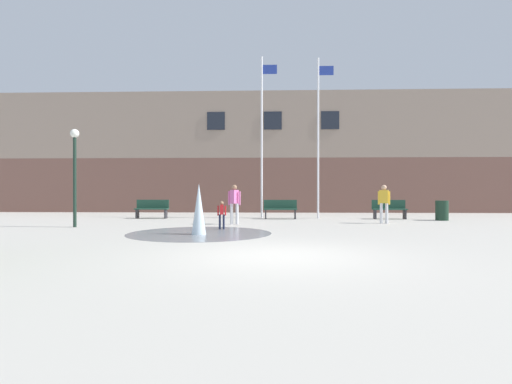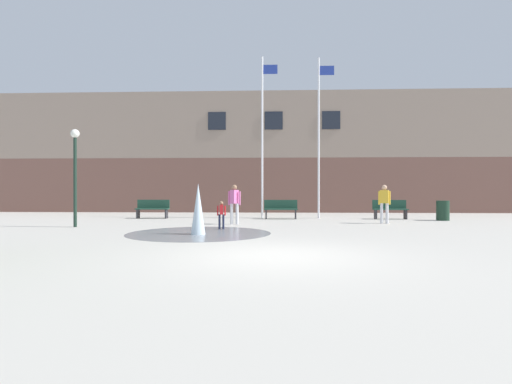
{
  "view_description": "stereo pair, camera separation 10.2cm",
  "coord_description": "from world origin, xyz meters",
  "px_view_note": "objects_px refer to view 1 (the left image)",
  "views": [
    {
      "loc": [
        -0.14,
        -8.3,
        1.36
      ],
      "look_at": [
        -0.72,
        7.5,
        1.3
      ],
      "focal_mm": 28.0,
      "sensor_mm": 36.0,
      "label": 1
    },
    {
      "loc": [
        -0.04,
        -8.3,
        1.36
      ],
      "look_at": [
        -0.72,
        7.5,
        1.3
      ],
      "focal_mm": 28.0,
      "sensor_mm": 36.0,
      "label": 2
    }
  ],
  "objects_px": {
    "adult_watching": "(384,201)",
    "trash_can": "(442,210)",
    "park_bench_center": "(152,209)",
    "park_bench_far_right": "(389,209)",
    "park_bench_near_trashcan": "(280,209)",
    "lamp_post_left_lane": "(75,163)",
    "child_running": "(222,213)",
    "flagpole_left": "(262,132)",
    "teen_by_trashcan": "(234,201)",
    "flagpole_right": "(319,133)"
  },
  "relations": [
    {
      "from": "adult_watching",
      "to": "flagpole_right",
      "type": "distance_m",
      "value": 4.99
    },
    {
      "from": "teen_by_trashcan",
      "to": "lamp_post_left_lane",
      "type": "relative_size",
      "value": 0.44
    },
    {
      "from": "park_bench_near_trashcan",
      "to": "child_running",
      "type": "bearing_deg",
      "value": -112.68
    },
    {
      "from": "flagpole_left",
      "to": "park_bench_near_trashcan",
      "type": "bearing_deg",
      "value": -30.6
    },
    {
      "from": "adult_watching",
      "to": "trash_can",
      "type": "xyz_separation_m",
      "value": [
        3.12,
        1.81,
        -0.48
      ]
    },
    {
      "from": "park_bench_far_right",
      "to": "lamp_post_left_lane",
      "type": "distance_m",
      "value": 13.89
    },
    {
      "from": "child_running",
      "to": "teen_by_trashcan",
      "type": "bearing_deg",
      "value": -14.92
    },
    {
      "from": "park_bench_near_trashcan",
      "to": "lamp_post_left_lane",
      "type": "relative_size",
      "value": 0.44
    },
    {
      "from": "park_bench_near_trashcan",
      "to": "adult_watching",
      "type": "xyz_separation_m",
      "value": [
        4.21,
        -2.5,
        0.45
      ]
    },
    {
      "from": "park_bench_center",
      "to": "park_bench_far_right",
      "type": "relative_size",
      "value": 1.0
    },
    {
      "from": "park_bench_near_trashcan",
      "to": "flagpole_left",
      "type": "bearing_deg",
      "value": 149.4
    },
    {
      "from": "flagpole_right",
      "to": "park_bench_near_trashcan",
      "type": "bearing_deg",
      "value": -164.72
    },
    {
      "from": "park_bench_center",
      "to": "park_bench_near_trashcan",
      "type": "xyz_separation_m",
      "value": [
        6.25,
        -0.12,
        0.0
      ]
    },
    {
      "from": "park_bench_far_right",
      "to": "trash_can",
      "type": "distance_m",
      "value": 2.28
    },
    {
      "from": "teen_by_trashcan",
      "to": "flagpole_left",
      "type": "distance_m",
      "value": 5.04
    },
    {
      "from": "teen_by_trashcan",
      "to": "flagpole_left",
      "type": "xyz_separation_m",
      "value": [
        1.05,
        3.68,
        3.28
      ]
    },
    {
      "from": "adult_watching",
      "to": "park_bench_far_right",
      "type": "bearing_deg",
      "value": 92.05
    },
    {
      "from": "park_bench_far_right",
      "to": "child_running",
      "type": "xyz_separation_m",
      "value": [
        -7.38,
        -5.33,
        0.1
      ]
    },
    {
      "from": "park_bench_center",
      "to": "flagpole_right",
      "type": "height_order",
      "value": "flagpole_right"
    },
    {
      "from": "park_bench_center",
      "to": "lamp_post_left_lane",
      "type": "distance_m",
      "value": 5.29
    },
    {
      "from": "lamp_post_left_lane",
      "to": "park_bench_far_right",
      "type": "bearing_deg",
      "value": 20.01
    },
    {
      "from": "park_bench_near_trashcan",
      "to": "flagpole_right",
      "type": "xyz_separation_m",
      "value": [
        1.89,
        0.52,
        3.69
      ]
    },
    {
      "from": "flagpole_left",
      "to": "park_bench_center",
      "type": "bearing_deg",
      "value": -175.74
    },
    {
      "from": "flagpole_right",
      "to": "trash_can",
      "type": "height_order",
      "value": "flagpole_right"
    },
    {
      "from": "child_running",
      "to": "flagpole_right",
      "type": "relative_size",
      "value": 0.13
    },
    {
      "from": "park_bench_center",
      "to": "park_bench_far_right",
      "type": "distance_m",
      "value": 11.45
    },
    {
      "from": "park_bench_far_right",
      "to": "park_bench_center",
      "type": "bearing_deg",
      "value": -179.98
    },
    {
      "from": "park_bench_center",
      "to": "child_running",
      "type": "bearing_deg",
      "value": -52.64
    },
    {
      "from": "park_bench_center",
      "to": "flagpole_right",
      "type": "relative_size",
      "value": 0.2
    },
    {
      "from": "child_running",
      "to": "trash_can",
      "type": "xyz_separation_m",
      "value": [
        9.51,
        4.52,
        -0.13
      ]
    },
    {
      "from": "park_bench_near_trashcan",
      "to": "trash_can",
      "type": "distance_m",
      "value": 7.36
    },
    {
      "from": "teen_by_trashcan",
      "to": "child_running",
      "type": "bearing_deg",
      "value": 21.3
    },
    {
      "from": "adult_watching",
      "to": "flagpole_right",
      "type": "bearing_deg",
      "value": 150.36
    },
    {
      "from": "park_bench_far_right",
      "to": "flagpole_right",
      "type": "height_order",
      "value": "flagpole_right"
    },
    {
      "from": "flagpole_left",
      "to": "lamp_post_left_lane",
      "type": "bearing_deg",
      "value": -143.33
    },
    {
      "from": "teen_by_trashcan",
      "to": "child_running",
      "type": "distance_m",
      "value": 2.1
    },
    {
      "from": "child_running",
      "to": "lamp_post_left_lane",
      "type": "bearing_deg",
      "value": 75.77
    },
    {
      "from": "park_bench_near_trashcan",
      "to": "child_running",
      "type": "relative_size",
      "value": 1.62
    },
    {
      "from": "park_bench_center",
      "to": "trash_can",
      "type": "height_order",
      "value": "park_bench_center"
    },
    {
      "from": "teen_by_trashcan",
      "to": "adult_watching",
      "type": "xyz_separation_m",
      "value": [
        6.13,
        0.67,
        0.0
      ]
    },
    {
      "from": "park_bench_center",
      "to": "child_running",
      "type": "height_order",
      "value": "child_running"
    },
    {
      "from": "flagpole_right",
      "to": "lamp_post_left_lane",
      "type": "distance_m",
      "value": 11.03
    },
    {
      "from": "trash_can",
      "to": "child_running",
      "type": "bearing_deg",
      "value": -154.55
    },
    {
      "from": "park_bench_near_trashcan",
      "to": "flagpole_right",
      "type": "height_order",
      "value": "flagpole_right"
    },
    {
      "from": "trash_can",
      "to": "flagpole_left",
      "type": "bearing_deg",
      "value": 171.63
    },
    {
      "from": "lamp_post_left_lane",
      "to": "flagpole_left",
      "type": "bearing_deg",
      "value": 36.67
    },
    {
      "from": "child_running",
      "to": "trash_can",
      "type": "distance_m",
      "value": 10.53
    },
    {
      "from": "child_running",
      "to": "flagpole_left",
      "type": "relative_size",
      "value": 0.12
    },
    {
      "from": "park_bench_near_trashcan",
      "to": "teen_by_trashcan",
      "type": "xyz_separation_m",
      "value": [
        -1.92,
        -3.16,
        0.45
      ]
    },
    {
      "from": "park_bench_near_trashcan",
      "to": "park_bench_far_right",
      "type": "bearing_deg",
      "value": 1.32
    }
  ]
}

